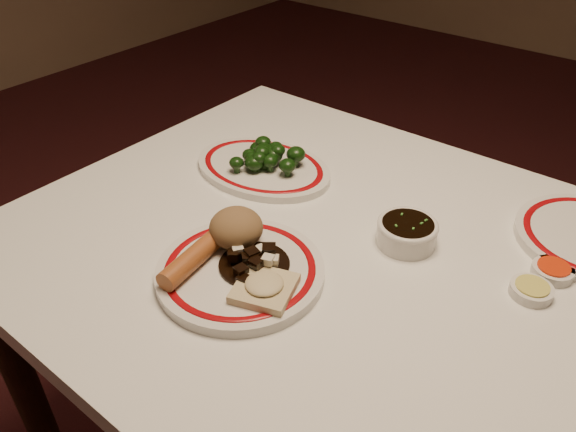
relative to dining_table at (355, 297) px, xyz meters
The scene contains 11 objects.
dining_table is the anchor object (origin of this frame).
main_plate 0.22m from the dining_table, 126.75° to the right, with size 0.32×0.32×0.02m.
rice_mound 0.25m from the dining_table, 144.54° to the right, with size 0.09×0.09×0.06m, color brown.
spring_roll 0.30m from the dining_table, 130.36° to the right, with size 0.03×0.03×0.12m, color #AA5A29.
fried_wonton 0.22m from the dining_table, 106.67° to the right, with size 0.11×0.11×0.02m.
stirfry_heap 0.22m from the dining_table, 126.25° to the right, with size 0.11×0.11×0.03m.
broccoli_plate 0.34m from the dining_table, 160.16° to the left, with size 0.31×0.27×0.02m.
broccoli_pile 0.34m from the dining_table, 159.71° to the left, with size 0.13×0.13×0.05m.
soy_bowl 0.14m from the dining_table, 61.39° to the left, with size 0.10×0.10×0.04m.
sweet_sour_dish 0.32m from the dining_table, 29.56° to the left, with size 0.06×0.06×0.02m.
mustard_dish 0.28m from the dining_table, 18.36° to the left, with size 0.06×0.06×0.02m.
Camera 1 is at (0.36, -0.63, 1.34)m, focal length 35.00 mm.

